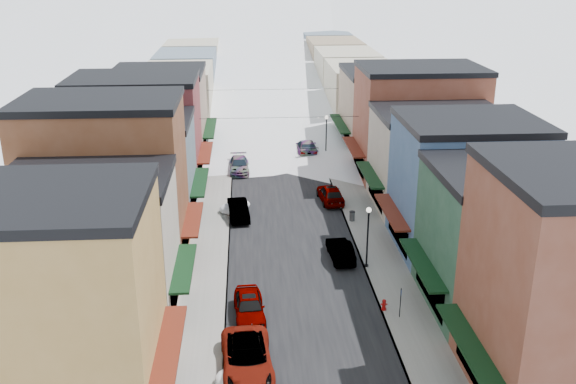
{
  "coord_description": "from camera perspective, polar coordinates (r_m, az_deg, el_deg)",
  "views": [
    {
      "loc": [
        -3.45,
        -24.28,
        21.65
      ],
      "look_at": [
        0.0,
        27.13,
        2.76
      ],
      "focal_mm": 40.0,
      "sensor_mm": 36.0,
      "label": 1
    }
  ],
  "objects": [
    {
      "name": "parking_sign",
      "position": [
        41.53,
        9.97,
        -9.47
      ],
      "size": [
        0.06,
        0.28,
        2.05
      ],
      "color": "black",
      "rests_on": "sidewalk_right"
    },
    {
      "name": "road",
      "position": [
        87.08,
        -1.45,
        5.73
      ],
      "size": [
        10.0,
        160.0,
        0.01
      ],
      "primitive_type": "cube",
      "color": "black",
      "rests_on": "ground"
    },
    {
      "name": "car_lane_silver",
      "position": [
        79.89,
        -2.26,
        5.01
      ],
      "size": [
        2.44,
        5.07,
        1.67
      ],
      "primitive_type": "imported",
      "rotation": [
        0.0,
        0.0,
        0.1
      ],
      "color": "gray",
      "rests_on": "ground"
    },
    {
      "name": "bldg_r_cream",
      "position": [
        59.45,
        13.11,
        2.83
      ],
      "size": [
        12.3,
        9.2,
        9.0
      ],
      "color": "#B7A993",
      "rests_on": "ground"
    },
    {
      "name": "sidewalk_left",
      "position": [
        87.05,
        -5.82,
        5.67
      ],
      "size": [
        3.2,
        160.0,
        0.15
      ],
      "primitive_type": "cube",
      "color": "gray",
      "rests_on": "ground"
    },
    {
      "name": "bldg_l_cream",
      "position": [
        41.63,
        -17.08,
        -4.76
      ],
      "size": [
        11.3,
        8.2,
        9.5
      ],
      "color": "beige",
      "rests_on": "ground"
    },
    {
      "name": "overhead_cables",
      "position": [
        73.5,
        -1.07,
        7.99
      ],
      "size": [
        16.4,
        15.04,
        0.04
      ],
      "color": "black",
      "rests_on": "ground"
    },
    {
      "name": "snow_pile_mid",
      "position": [
        58.8,
        -4.39,
        -1.1
      ],
      "size": [
        2.09,
        2.48,
        0.88
      ],
      "color": "white",
      "rests_on": "ground"
    },
    {
      "name": "curb_left",
      "position": [
        87.01,
        -4.8,
        5.7
      ],
      "size": [
        0.1,
        160.0,
        0.15
      ],
      "primitive_type": "cube",
      "color": "slate",
      "rests_on": "ground"
    },
    {
      "name": "bldg_l_tan",
      "position": [
        74.81,
        -11.3,
        6.88
      ],
      "size": [
        11.3,
        11.2,
        10.0
      ],
      "color": "#8F725E",
      "rests_on": "ground"
    },
    {
      "name": "distant_blocks",
      "position": [
        108.78,
        -2.01,
        10.78
      ],
      "size": [
        34.0,
        55.0,
        8.0
      ],
      "color": "gray",
      "rests_on": "ground"
    },
    {
      "name": "bldg_r_green",
      "position": [
        43.34,
        19.14,
        -4.0
      ],
      "size": [
        11.3,
        9.2,
        9.5
      ],
      "color": "#234933",
      "rests_on": "ground"
    },
    {
      "name": "bldg_r_tan",
      "position": [
        77.02,
        8.81,
        7.22
      ],
      "size": [
        11.3,
        11.2,
        9.5
      ],
      "color": "#9C8066",
      "rests_on": "ground"
    },
    {
      "name": "bldg_l_brick_far",
      "position": [
        65.23,
        -13.25,
        5.26
      ],
      "size": [
        13.3,
        9.2,
        11.0
      ],
      "color": "maroon",
      "rests_on": "ground"
    },
    {
      "name": "fire_hydrant",
      "position": [
        42.6,
        8.53,
        -9.9
      ],
      "size": [
        0.44,
        0.33,
        0.75
      ],
      "color": "#A80908",
      "rests_on": "sidewalk_right"
    },
    {
      "name": "car_gray_suv",
      "position": [
        60.23,
        3.79,
        -0.14
      ],
      "size": [
        2.38,
        5.03,
        1.66
      ],
      "primitive_type": "imported",
      "rotation": [
        0.0,
        0.0,
        3.23
      ],
      "color": "gray",
      "rests_on": "ground"
    },
    {
      "name": "bldg_l_brick_near",
      "position": [
        48.45,
        -15.84,
        0.81
      ],
      "size": [
        12.3,
        8.2,
        12.5
      ],
      "color": "brown",
      "rests_on": "ground"
    },
    {
      "name": "car_green_sedan",
      "position": [
        49.1,
        4.69,
        -5.16
      ],
      "size": [
        1.81,
        4.51,
        1.46
      ],
      "primitive_type": "imported",
      "rotation": [
        0.0,
        0.0,
        3.2
      ],
      "color": "black",
      "rests_on": "ground"
    },
    {
      "name": "car_white_suv",
      "position": [
        36.65,
        -3.67,
        -14.53
      ],
      "size": [
        3.09,
        6.12,
        1.66
      ],
      "primitive_type": "imported",
      "rotation": [
        0.0,
        0.0,
        0.06
      ],
      "color": "silver",
      "rests_on": "ground"
    },
    {
      "name": "car_silver_wagon",
      "position": [
        68.9,
        -4.37,
        2.4
      ],
      "size": [
        2.23,
        5.19,
        1.49
      ],
      "primitive_type": "imported",
      "rotation": [
        0.0,
        0.0,
        0.03
      ],
      "color": "#AFB3B8",
      "rests_on": "ground"
    },
    {
      "name": "bldg_l_grayblue",
      "position": [
        56.81,
        -13.53,
        1.99
      ],
      "size": [
        11.3,
        9.2,
        9.0
      ],
      "color": "slate",
      "rests_on": "ground"
    },
    {
      "name": "bldg_l_yellow",
      "position": [
        33.87,
        -20.33,
        -9.23
      ],
      "size": [
        11.3,
        8.7,
        11.5
      ],
      "color": "#BF8D46",
      "rests_on": "ground"
    },
    {
      "name": "streetlamp_far",
      "position": [
        72.64,
        3.42,
        5.41
      ],
      "size": [
        0.41,
        0.41,
        4.89
      ],
      "color": "black",
      "rests_on": "sidewalk_right"
    },
    {
      "name": "sidewalk_right",
      "position": [
        87.58,
        2.89,
        5.84
      ],
      "size": [
        3.2,
        160.0,
        0.15
      ],
      "primitive_type": "cube",
      "color": "gray",
      "rests_on": "ground"
    },
    {
      "name": "bldg_r_brick_far",
      "position": [
        67.59,
        11.47,
        6.12
      ],
      "size": [
        13.3,
        9.2,
        11.5
      ],
      "color": "brown",
      "rests_on": "ground"
    },
    {
      "name": "streetlamp_near",
      "position": [
        46.91,
        7.12,
        -3.33
      ],
      "size": [
        0.39,
        0.39,
        4.67
      ],
      "color": "black",
      "rests_on": "sidewalk_right"
    },
    {
      "name": "car_silver_sedan",
      "position": [
        41.46,
        -3.46,
        -10.1
      ],
      "size": [
        2.18,
        4.8,
        1.6
      ],
      "primitive_type": "imported",
      "rotation": [
        0.0,
        0.0,
        0.06
      ],
      "color": "gray",
      "rests_on": "ground"
    },
    {
      "name": "bldg_r_blue",
      "position": [
        50.95,
        15.45,
        0.61
      ],
      "size": [
        11.3,
        9.2,
        10.5
      ],
      "color": "#3A5984",
      "rests_on": "ground"
    },
    {
      "name": "car_lane_white",
      "position": [
        98.56,
        -0.96,
        7.92
      ],
      "size": [
        3.04,
        6.02,
        1.63
      ],
      "primitive_type": "imported",
      "rotation": [
        0.0,
        0.0,
        3.2
      ],
      "color": "white",
      "rests_on": "ground"
    },
    {
      "name": "snow_pile_far",
      "position": [
        57.76,
        -4.99,
        -1.48
      ],
      "size": [
        2.24,
        2.58,
        0.95
      ],
      "color": "white",
      "rests_on": "ground"
    },
    {
      "name": "car_black_sedan",
      "position": [
        74.86,
        1.64,
        3.99
      ],
      "size": [
        2.52,
        5.94,
        1.71
      ],
      "primitive_type": "imported",
      "rotation": [
        0.0,
        0.0,
        3.16
      ],
      "color": "black",
      "rests_on": "ground"
    },
    {
      "name": "snow_pile_near",
      "position": [
        35.93,
        -4.72,
        -16.14
      ],
      "size": [
        2.16,
        2.53,
        0.91
      ],
      "color": "white",
      "rests_on": "ground"
    },
    {
      "name": "car_dark_hatch",
      "position": [
        56.61,
        -4.43,
        -1.58
      ],
      "size": [
        2.13,
        4.8,
        1.53
      ],
      "primitive_type": "imported",
      "rotation": [
        0.0,
        0.0,
        0.11
      ],
      "color": "black",
      "rests_on": "ground"
    },
    {
      "name": "trash_can",
      "position": [
        55.87,
        5.72,
        -2.13
      ],
      "size": [
        0.5,
        0.5,
        0.85
      ],
      "color": "#505254",
      "rests_on": "sidewalk_right"
    },
    {
      "name": "curb_right",
      "position": [
        87.41,
        1.87,
        5.83
      ],
      "size": [
        0.1,
        160.0,
        0.15
      ],
      "primitive_type": "cube",
      "color": "slate",
      "rests_on": "ground"
    }
  ]
}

